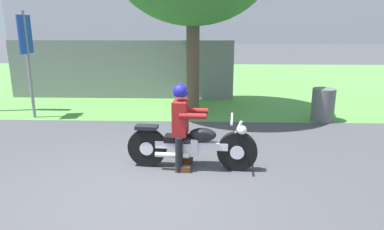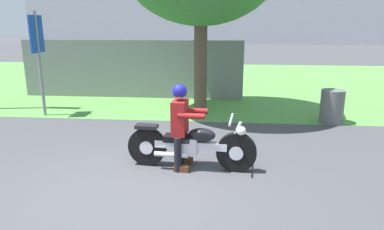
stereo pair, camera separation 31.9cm
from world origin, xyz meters
The scene contains 7 objects.
ground centered at (0.00, 0.00, 0.00)m, with size 120.00×120.00×0.00m, color #424247.
grass_verge centered at (0.00, 9.67, 0.00)m, with size 60.00×12.00×0.01m, color #549342.
motorcycle_lead centered at (0.71, 0.88, 0.39)m, with size 2.13×0.66×0.88m.
rider_lead centered at (0.54, 0.90, 0.82)m, with size 0.57×0.49×1.40m.
trash_can centered at (3.77, 3.88, 0.40)m, with size 0.54×0.54×0.80m, color #595E5B.
sign_banner centered at (-3.38, 3.93, 1.72)m, with size 0.08×0.60×2.60m.
fence_segment centered at (-1.71, 6.33, 0.90)m, with size 7.00×0.06×1.80m, color slate.
Camera 1 is at (0.90, -4.54, 2.34)m, focal length 33.07 mm.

